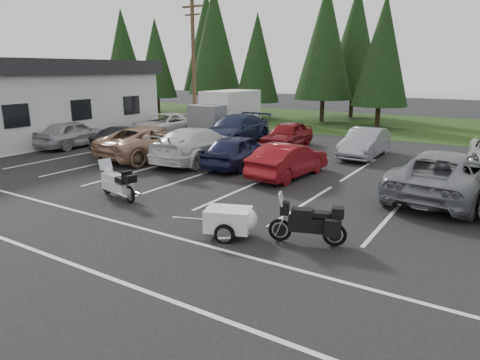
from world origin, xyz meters
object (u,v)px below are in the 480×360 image
object	(u,v)px
car_far_3	(365,143)
cargo_trailer	(228,222)
car_far_1	(235,129)
car_near_0	(73,134)
touring_motorcycle	(117,180)
box_truck	(223,113)
car_near_1	(130,139)
car_far_0	(165,125)
car_near_5	(289,160)
car_far_2	(287,135)
car_near_3	(198,145)
adventure_motorcycle	(307,219)
car_near_2	(153,142)
utility_pole	(194,64)
building	(16,100)
car_near_4	(238,151)
car_near_6	(445,175)

from	to	relation	value
car_far_3	cargo_trailer	bearing A→B (deg)	-89.29
car_far_1	cargo_trailer	size ratio (longest dim) A/B	3.35
car_near_0	touring_motorcycle	world-z (taller)	car_near_0
box_truck	car_far_1	size ratio (longest dim) A/B	0.98
box_truck	car_near_0	world-z (taller)	box_truck
car_near_1	car_far_0	world-z (taller)	car_far_0
box_truck	car_far_3	bearing A→B (deg)	-13.95
car_near_5	car_far_2	bearing A→B (deg)	-58.59
car_near_3	car_far_0	xyz separation A→B (m)	(-6.66, 5.04, -0.06)
car_far_0	adventure_motorcycle	world-z (taller)	car_far_0
car_far_0	box_truck	bearing A→B (deg)	49.39
car_near_2	touring_motorcycle	distance (m)	7.02
utility_pole	car_near_5	size ratio (longest dim) A/B	2.09
adventure_motorcycle	building	bearing A→B (deg)	146.94
building	car_near_4	bearing A→B (deg)	2.05
car_near_6	car_far_2	world-z (taller)	car_near_6
box_truck	car_near_3	distance (m)	8.98
car_far_2	car_near_4	bearing A→B (deg)	-87.08
touring_motorcycle	car_near_1	bearing A→B (deg)	146.16
car_near_1	car_far_3	bearing A→B (deg)	-151.82
utility_pole	box_truck	size ratio (longest dim) A/B	1.61
building	car_near_2	xyz separation A→B (m)	(11.60, 0.01, -1.64)
building	car_far_1	distance (m)	14.08
car_near_0	car_far_3	world-z (taller)	car_near_0
car_near_5	car_near_6	size ratio (longest dim) A/B	0.72
box_truck	car_near_1	xyz separation A→B (m)	(-0.62, -7.93, -0.76)
car_near_6	building	bearing A→B (deg)	5.86
car_near_3	car_far_2	distance (m)	5.99
car_far_0	cargo_trailer	size ratio (longest dim) A/B	3.22
car_near_0	car_near_2	world-z (taller)	car_near_2
car_near_0	car_near_3	world-z (taller)	car_near_3
car_near_4	car_near_6	xyz separation A→B (m)	(8.63, -0.31, 0.08)
car_near_1	car_far_0	distance (m)	5.37
car_near_2	car_far_1	bearing A→B (deg)	-96.17
car_near_6	car_far_3	bearing A→B (deg)	-46.56
car_near_0	car_far_3	distance (m)	16.12
car_far_0	touring_motorcycle	xyz separation A→B (m)	(8.09, -11.39, -0.12)
building	cargo_trailer	world-z (taller)	building
car_near_2	adventure_motorcycle	distance (m)	12.55
building	car_near_2	size ratio (longest dim) A/B	2.69
touring_motorcycle	cargo_trailer	size ratio (longest dim) A/B	1.37
box_truck	car_near_4	size ratio (longest dim) A/B	1.28
car_near_1	car_near_2	xyz separation A→B (m)	(2.22, -0.56, 0.12)
box_truck	car_near_6	xyz separation A→B (m)	(14.95, -8.23, -0.62)
building	car_far_1	size ratio (longest dim) A/B	2.72
box_truck	car_far_2	size ratio (longest dim) A/B	1.31
car_near_5	cargo_trailer	bearing A→B (deg)	107.53
touring_motorcycle	car_far_1	bearing A→B (deg)	115.90
box_truck	car_far_1	bearing A→B (deg)	-44.13
car_near_3	car_far_3	world-z (taller)	car_near_3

